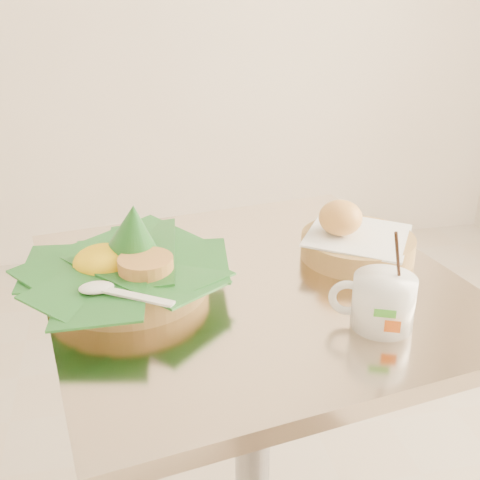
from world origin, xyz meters
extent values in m
cylinder|color=gray|center=(0.15, 0.03, 0.37)|extent=(0.07, 0.07, 0.69)
cube|color=beige|center=(0.15, 0.03, 0.73)|extent=(0.80, 0.80, 0.03)
cylinder|color=tan|center=(-0.06, 0.05, 0.77)|extent=(0.27, 0.27, 0.05)
cone|color=#18561E|center=(-0.05, 0.06, 0.85)|extent=(0.13, 0.15, 0.14)
ellipsoid|color=yellow|center=(-0.10, 0.06, 0.80)|extent=(0.10, 0.10, 0.06)
cylinder|color=#CC9347|center=(-0.03, 0.01, 0.81)|extent=(0.09, 0.09, 0.02)
cylinder|color=tan|center=(0.37, 0.09, 0.77)|extent=(0.21, 0.21, 0.04)
cube|color=white|center=(0.37, 0.09, 0.79)|extent=(0.25, 0.25, 0.01)
ellipsoid|color=orange|center=(0.33, 0.10, 0.83)|extent=(0.08, 0.08, 0.06)
cylinder|color=white|center=(0.31, -0.15, 0.79)|extent=(0.09, 0.09, 0.08)
torus|color=white|center=(0.26, -0.13, 0.79)|extent=(0.06, 0.03, 0.06)
cylinder|color=#442913|center=(0.31, -0.15, 0.83)|extent=(0.09, 0.09, 0.01)
cylinder|color=black|center=(0.33, -0.15, 0.85)|extent=(0.04, 0.03, 0.12)
cube|color=green|center=(0.29, -0.19, 0.80)|extent=(0.03, 0.01, 0.01)
cube|color=orange|center=(0.31, -0.20, 0.78)|extent=(0.02, 0.01, 0.02)
camera|label=1|loc=(-0.06, -0.88, 1.25)|focal=45.00mm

